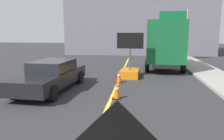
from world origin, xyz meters
name	(u,v)px	position (x,y,z in m)	size (l,w,h in m)	color
lane_center_stripe	(94,138)	(0.00, 6.00, 0.00)	(0.14, 36.00, 0.01)	yellow
arrow_board_trailer	(130,69)	(0.56, 14.22, 0.48)	(1.60, 1.86, 2.70)	orange
box_truck	(164,44)	(2.99, 17.79, 1.88)	(2.97, 6.63, 3.51)	black
pickup_car	(51,75)	(-3.00, 10.63, 0.70)	(2.22, 5.06, 1.38)	black
highway_guide_sign	(179,25)	(4.93, 23.41, 3.42)	(2.79, 0.18, 5.00)	gray
far_building_block	(139,16)	(1.00, 31.76, 4.93)	(18.07, 9.21, 9.85)	slate
traffic_cone_mid_lane	(115,116)	(0.45, 6.88, 0.30)	(0.36, 0.36, 0.60)	black
traffic_cone_far_lane	(117,90)	(0.23, 9.55, 0.38)	(0.36, 0.36, 0.77)	black
traffic_cone_curbside	(119,76)	(0.05, 12.53, 0.36)	(0.36, 0.36, 0.74)	black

